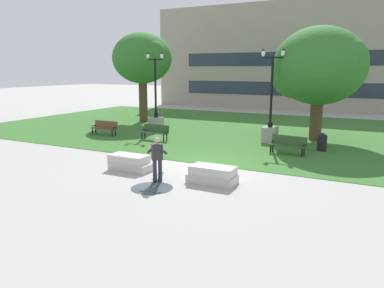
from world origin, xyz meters
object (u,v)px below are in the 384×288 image
object	(u,v)px
lamp_post_left	(270,124)
person_skateboarder	(157,157)
concrete_block_left	(213,175)
park_bench_near_right	(288,144)
park_bench_near_left	(155,131)
concrete_block_center	(130,163)
park_bench_far_left	(105,127)
trash_bin	(322,142)
lamp_post_right	(156,115)
skateboard	(158,177)

from	to	relation	value
lamp_post_left	person_skateboarder	bearing A→B (deg)	-99.85
concrete_block_left	park_bench_near_right	distance (m)	6.25
concrete_block_left	park_bench_near_left	xyz separation A→B (m)	(-6.57, 6.30, 0.23)
concrete_block_center	lamp_post_left	xyz separation A→B (m)	(3.60, 8.50, 0.78)
concrete_block_center	person_skateboarder	bearing A→B (deg)	-26.03
concrete_block_center	park_bench_far_left	size ratio (longest dim) A/B	1.02
concrete_block_left	park_bench_far_left	bearing A→B (deg)	148.95
lamp_post_left	park_bench_near_left	bearing A→B (deg)	-159.94
concrete_block_left	trash_bin	world-z (taller)	trash_bin
lamp_post_right	trash_bin	bearing A→B (deg)	-8.86
park_bench_far_left	lamp_post_left	distance (m)	10.39
park_bench_near_right	person_skateboarder	bearing A→B (deg)	-115.24
park_bench_far_left	concrete_block_center	bearing A→B (deg)	-43.24
concrete_block_left	lamp_post_left	distance (m)	8.66
concrete_block_center	lamp_post_right	xyz separation A→B (m)	(-4.60, 9.25, 0.78)
skateboard	lamp_post_left	distance (m)	9.36
skateboard	lamp_post_right	size ratio (longest dim) A/B	0.20
concrete_block_center	lamp_post_right	world-z (taller)	lamp_post_right
concrete_block_center	park_bench_near_left	size ratio (longest dim) A/B	1.01
concrete_block_left	lamp_post_right	xyz separation A→B (m)	(-8.44, 9.36, 0.78)
concrete_block_center	park_bench_near_left	world-z (taller)	park_bench_near_left
park_bench_near_right	trash_bin	size ratio (longest dim) A/B	1.93
park_bench_near_left	park_bench_near_right	distance (m)	7.96
lamp_post_left	trash_bin	xyz separation A→B (m)	(3.03, -1.01, -0.58)
person_skateboarder	park_bench_near_left	size ratio (longest dim) A/B	0.94
skateboard	lamp_post_left	world-z (taller)	lamp_post_left
concrete_block_center	lamp_post_right	bearing A→B (deg)	116.47
skateboard	trash_bin	world-z (taller)	trash_bin
concrete_block_center	skateboard	distance (m)	1.87
concrete_block_left	park_bench_far_left	xyz separation A→B (m)	(-10.34, 6.22, 0.23)
lamp_post_right	park_bench_near_left	bearing A→B (deg)	-58.50
park_bench_near_left	park_bench_far_left	xyz separation A→B (m)	(-3.77, -0.08, 0.00)
lamp_post_left	park_bench_near_right	bearing A→B (deg)	-57.26
park_bench_near_right	lamp_post_left	xyz separation A→B (m)	(-1.62, 2.53, 0.55)
concrete_block_center	park_bench_near_right	world-z (taller)	park_bench_near_right
park_bench_far_left	skateboard	bearing A→B (deg)	-39.21
lamp_post_right	trash_bin	distance (m)	11.38
concrete_block_center	concrete_block_left	size ratio (longest dim) A/B	1.02
concrete_block_left	lamp_post_left	size ratio (longest dim) A/B	0.34
concrete_block_left	trash_bin	xyz separation A→B (m)	(2.79, 7.61, 0.20)
concrete_block_center	lamp_post_right	size ratio (longest dim) A/B	0.35
park_bench_near_left	person_skateboarder	bearing A→B (deg)	-56.73
concrete_block_center	person_skateboarder	size ratio (longest dim) A/B	1.08
concrete_block_center	park_bench_far_left	world-z (taller)	park_bench_far_left
park_bench_near_left	concrete_block_center	bearing A→B (deg)	-66.20
person_skateboarder	park_bench_near_right	size ratio (longest dim) A/B	0.92
park_bench_near_left	concrete_block_left	bearing A→B (deg)	-43.81
park_bench_far_left	lamp_post_right	world-z (taller)	lamp_post_right
concrete_block_left	trash_bin	bearing A→B (deg)	69.88
concrete_block_left	skateboard	distance (m)	2.16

